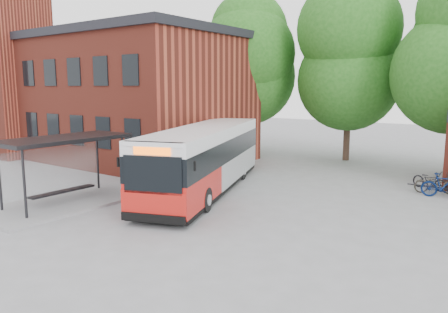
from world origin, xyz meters
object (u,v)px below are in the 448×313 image
Objects in this scene: city_bus at (205,159)px; bicycle_1 at (443,186)px; bicycle_2 at (436,183)px; bus_shelter at (66,170)px; bicycle_0 at (429,180)px.

city_bus is 10.85m from bicycle_1.
bicycle_1 reaches higher than bicycle_2.
bicycle_0 is at bearing 45.06° from bus_shelter.
bicycle_2 is (0.41, -0.75, 0.02)m from bicycle_0.
bicycle_2 is at bearing 12.23° from city_bus.
bicycle_2 is at bearing 42.24° from bus_shelter.
bicycle_2 is (-0.44, 0.75, -0.07)m from bicycle_1.
bicycle_1 is at bearing -171.68° from bicycle_2.
bicycle_0 is 0.85m from bicycle_2.
bicycle_0 is at bearing 6.45° from bicycle_2.
bicycle_2 reaches higher than bicycle_0.
bicycle_0 is 0.97× the size of bicycle_1.
bus_shelter is at bearing 109.92° from bicycle_2.
city_bus reaches higher than bicycle_1.
bus_shelter is 0.58× the size of city_bus.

